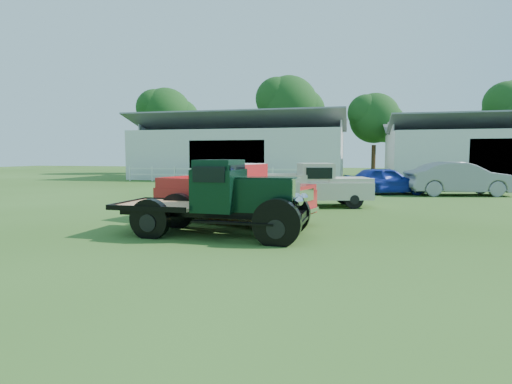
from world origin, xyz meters
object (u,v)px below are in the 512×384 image
(misc_car_blue, at_px, (385,181))
(white_pickup, at_px, (313,185))
(vintage_flatbed, at_px, (216,198))
(misc_car_grey, at_px, (459,179))
(red_pickup, at_px, (233,192))

(misc_car_blue, bearing_deg, white_pickup, 132.51)
(vintage_flatbed, xyz_separation_m, white_pickup, (1.89, 6.51, -0.12))
(vintage_flatbed, bearing_deg, white_pickup, 75.13)
(misc_car_grey, bearing_deg, vintage_flatbed, 134.68)
(white_pickup, relative_size, misc_car_blue, 1.09)
(vintage_flatbed, height_order, misc_car_blue, vintage_flatbed)
(vintage_flatbed, xyz_separation_m, misc_car_blue, (5.19, 12.64, -0.25))
(red_pickup, distance_m, misc_car_grey, 14.09)
(white_pickup, distance_m, misc_car_grey, 9.48)
(misc_car_blue, bearing_deg, misc_car_grey, -104.91)
(vintage_flatbed, bearing_deg, red_pickup, 96.50)
(red_pickup, xyz_separation_m, misc_car_grey, (9.08, 10.78, -0.05))
(vintage_flatbed, relative_size, white_pickup, 1.06)
(white_pickup, relative_size, misc_car_grey, 0.89)
(red_pickup, distance_m, white_pickup, 4.85)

